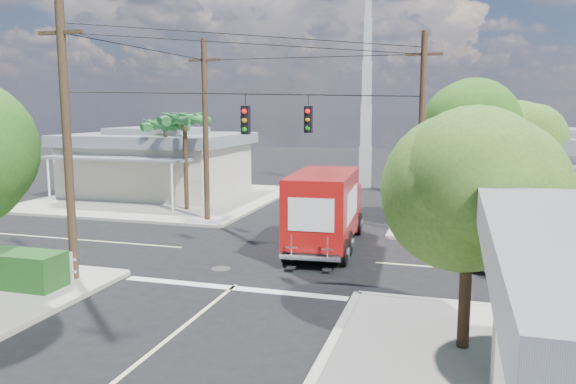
% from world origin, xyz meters
% --- Properties ---
extents(ground, '(120.00, 120.00, 0.00)m').
position_xyz_m(ground, '(0.00, 0.00, 0.00)').
color(ground, black).
rests_on(ground, ground).
extents(sidewalk_ne, '(14.12, 14.12, 0.14)m').
position_xyz_m(sidewalk_ne, '(10.88, 10.88, 0.07)').
color(sidewalk_ne, '#9E998E').
rests_on(sidewalk_ne, ground).
extents(sidewalk_nw, '(14.12, 14.12, 0.14)m').
position_xyz_m(sidewalk_nw, '(-10.88, 10.88, 0.07)').
color(sidewalk_nw, '#9E998E').
rests_on(sidewalk_nw, ground).
extents(road_markings, '(32.00, 32.00, 0.01)m').
position_xyz_m(road_markings, '(0.00, -1.47, 0.01)').
color(road_markings, beige).
rests_on(road_markings, ground).
extents(building_ne, '(11.80, 10.20, 4.50)m').
position_xyz_m(building_ne, '(12.50, 11.97, 2.32)').
color(building_ne, silver).
rests_on(building_ne, sidewalk_ne).
extents(building_nw, '(10.80, 10.20, 4.30)m').
position_xyz_m(building_nw, '(-12.00, 12.46, 2.22)').
color(building_nw, beige).
rests_on(building_nw, sidewalk_nw).
extents(radio_tower, '(0.80, 0.80, 17.00)m').
position_xyz_m(radio_tower, '(0.50, 20.00, 5.64)').
color(radio_tower, silver).
rests_on(radio_tower, ground).
extents(tree_ne_front, '(4.21, 4.14, 6.66)m').
position_xyz_m(tree_ne_front, '(7.21, 6.76, 4.77)').
color(tree_ne_front, '#422D1C').
rests_on(tree_ne_front, sidewalk_ne).
extents(tree_ne_back, '(3.77, 3.66, 5.82)m').
position_xyz_m(tree_ne_back, '(9.81, 8.96, 4.19)').
color(tree_ne_back, '#422D1C').
rests_on(tree_ne_back, sidewalk_ne).
extents(tree_se, '(3.67, 3.54, 5.62)m').
position_xyz_m(tree_se, '(7.01, -7.24, 4.04)').
color(tree_se, '#422D1C').
rests_on(tree_se, sidewalk_se).
extents(palm_nw_front, '(3.01, 3.08, 5.59)m').
position_xyz_m(palm_nw_front, '(-7.50, 7.50, 5.04)').
color(palm_nw_front, '#422D1C').
rests_on(palm_nw_front, sidewalk_nw).
extents(palm_nw_back, '(3.01, 3.08, 5.19)m').
position_xyz_m(palm_nw_back, '(-9.50, 9.00, 4.67)').
color(palm_nw_back, '#422D1C').
rests_on(palm_nw_back, sidewalk_nw).
extents(utility_poles, '(12.00, 10.68, 9.00)m').
position_xyz_m(utility_poles, '(-1.58, 1.60, 4.67)').
color(utility_poles, '#473321').
rests_on(utility_poles, ground).
extents(picket_fence, '(5.94, 0.06, 1.00)m').
position_xyz_m(picket_fence, '(-7.80, -5.60, 0.68)').
color(picket_fence, silver).
rests_on(picket_fence, sidewalk_sw).
extents(vending_boxes, '(1.90, 0.50, 1.10)m').
position_xyz_m(vending_boxes, '(6.50, 6.20, 0.69)').
color(vending_boxes, '#AE1924').
rests_on(vending_boxes, sidewalk_ne).
extents(delivery_truck, '(2.79, 7.50, 3.18)m').
position_xyz_m(delivery_truck, '(1.71, 1.63, 1.62)').
color(delivery_truck, black).
rests_on(delivery_truck, ground).
extents(parked_car, '(6.35, 4.33, 1.62)m').
position_xyz_m(parked_car, '(9.64, 1.27, 0.81)').
color(parked_car, silver).
rests_on(parked_car, ground).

